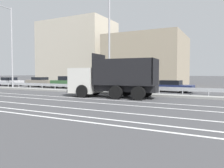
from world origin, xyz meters
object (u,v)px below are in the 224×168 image
object	(u,v)px
median_road_sign	(89,80)
street_lamp_1	(10,44)
parked_car_4	(110,84)
parked_car_5	(170,86)
dump_truck	(103,82)
parked_car_3	(68,82)
street_lamp_2	(108,36)
parked_car_2	(40,82)
parked_car_1	(10,81)

from	to	relation	value
median_road_sign	street_lamp_1	xyz separation A→B (m)	(-11.23, -0.39, 4.21)
parked_car_4	parked_car_5	distance (m)	6.99
dump_truck	street_lamp_1	distance (m)	15.21
parked_car_3	street_lamp_2	bearing A→B (deg)	58.92
parked_car_2	parked_car_4	xyz separation A→B (m)	(11.69, -0.47, -0.00)
median_road_sign	street_lamp_1	size ratio (longest dim) A/B	0.26
street_lamp_2	parked_car_3	xyz separation A→B (m)	(-8.59, 4.62, -4.71)
median_road_sign	parked_car_5	world-z (taller)	median_road_sign
street_lamp_2	parked_car_3	world-z (taller)	street_lamp_2
street_lamp_1	parked_car_2	bearing A→B (deg)	93.08
parked_car_4	parked_car_1	bearing A→B (deg)	-92.66
dump_truck	parked_car_4	xyz separation A→B (m)	(-3.01, 6.82, -0.55)
parked_car_5	parked_car_1	bearing A→B (deg)	94.13
parked_car_4	parked_car_5	world-z (taller)	parked_car_4
parked_car_5	parked_car_4	bearing A→B (deg)	97.74
dump_truck	parked_car_3	distance (m)	11.81
parked_car_2	parked_car_3	world-z (taller)	parked_car_3
parked_car_1	parked_car_3	size ratio (longest dim) A/B	0.90
street_lamp_1	street_lamp_2	bearing A→B (deg)	1.05
parked_car_1	parked_car_5	size ratio (longest dim) A/B	0.88
parked_car_4	street_lamp_2	bearing A→B (deg)	24.64
median_road_sign	street_lamp_1	bearing A→B (deg)	-178.02
street_lamp_2	parked_car_1	size ratio (longest dim) A/B	2.29
dump_truck	parked_car_1	world-z (taller)	dump_truck
street_lamp_1	parked_car_5	size ratio (longest dim) A/B	2.02
parked_car_3	parked_car_5	xyz separation A→B (m)	(13.38, 0.25, -0.15)
street_lamp_1	parked_car_1	bearing A→B (deg)	144.13
parked_car_3	parked_car_1	bearing A→B (deg)	-92.41
median_road_sign	parked_car_5	bearing A→B (deg)	33.52
street_lamp_2	parked_car_4	size ratio (longest dim) A/B	2.05
street_lamp_2	parked_car_2	size ratio (longest dim) A/B	2.06
parked_car_3	parked_car_4	xyz separation A→B (m)	(6.41, -0.28, -0.06)
street_lamp_1	parked_car_4	size ratio (longest dim) A/B	2.07
parked_car_1	parked_car_3	distance (m)	11.63
street_lamp_1	parked_car_5	bearing A→B (deg)	15.57
parked_car_1	parked_car_3	bearing A→B (deg)	90.10
parked_car_2	parked_car_3	size ratio (longest dim) A/B	1.00
street_lamp_1	median_road_sign	bearing A→B (deg)	1.98
parked_car_1	parked_car_2	world-z (taller)	parked_car_2
parked_car_5	median_road_sign	bearing A→B (deg)	126.90
dump_truck	parked_car_3	world-z (taller)	dump_truck
dump_truck	parked_car_4	bearing A→B (deg)	19.03
street_lamp_2	parked_car_3	bearing A→B (deg)	151.72
parked_car_1	parked_car_4	size ratio (longest dim) A/B	0.90
street_lamp_1	parked_car_2	size ratio (longest dim) A/B	2.07
median_road_sign	parked_car_2	xyz separation A→B (m)	(-11.50, 4.68, -0.61)
median_road_sign	parked_car_4	bearing A→B (deg)	87.52
parked_car_4	parked_car_5	bearing A→B (deg)	92.34
median_road_sign	parked_car_1	distance (m)	18.41
median_road_sign	parked_car_2	size ratio (longest dim) A/B	0.53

